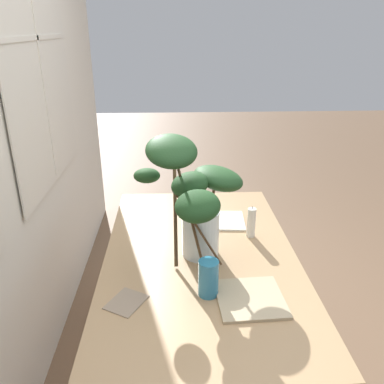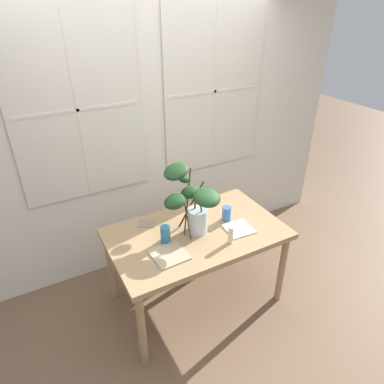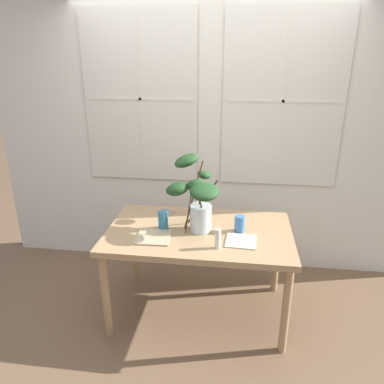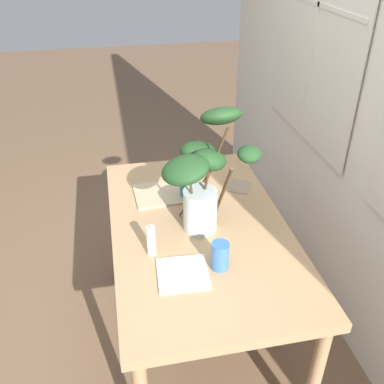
{
  "view_description": "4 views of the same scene",
  "coord_description": "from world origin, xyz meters",
  "px_view_note": "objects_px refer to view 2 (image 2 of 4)",
  "views": [
    {
      "loc": [
        -1.54,
        0.11,
        1.73
      ],
      "look_at": [
        -0.01,
        0.04,
        1.08
      ],
      "focal_mm": 36.84,
      "sensor_mm": 36.0,
      "label": 1
    },
    {
      "loc": [
        -1.14,
        -2.01,
        2.46
      ],
      "look_at": [
        -0.05,
        -0.01,
        1.16
      ],
      "focal_mm": 31.95,
      "sensor_mm": 36.0,
      "label": 2
    },
    {
      "loc": [
        0.28,
        -2.54,
        2.06
      ],
      "look_at": [
        -0.06,
        0.02,
        1.08
      ],
      "focal_mm": 33.94,
      "sensor_mm": 36.0,
      "label": 3
    },
    {
      "loc": [
        1.69,
        -0.38,
        2.06
      ],
      "look_at": [
        -0.01,
        -0.04,
        0.96
      ],
      "focal_mm": 40.25,
      "sensor_mm": 36.0,
      "label": 4
    }
  ],
  "objects_px": {
    "pillar_candle": "(231,235)",
    "drinking_glass_blue_left": "(165,235)",
    "vase_with_branches": "(192,202)",
    "drinking_glass_blue_right": "(227,214)",
    "dining_table": "(196,239)",
    "plate_square_left": "(169,255)",
    "plate_square_right": "(239,229)"
  },
  "relations": [
    {
      "from": "plate_square_right",
      "to": "vase_with_branches",
      "type": "bearing_deg",
      "value": 155.38
    },
    {
      "from": "pillar_candle",
      "to": "plate_square_right",
      "type": "bearing_deg",
      "value": 34.83
    },
    {
      "from": "pillar_candle",
      "to": "drinking_glass_blue_right",
      "type": "bearing_deg",
      "value": 62.0
    },
    {
      "from": "vase_with_branches",
      "to": "plate_square_left",
      "type": "xyz_separation_m",
      "value": [
        -0.3,
        -0.19,
        -0.28
      ]
    },
    {
      "from": "dining_table",
      "to": "drinking_glass_blue_left",
      "type": "relative_size",
      "value": 9.72
    },
    {
      "from": "dining_table",
      "to": "pillar_candle",
      "type": "distance_m",
      "value": 0.34
    },
    {
      "from": "plate_square_left",
      "to": "dining_table",
      "type": "bearing_deg",
      "value": 27.04
    },
    {
      "from": "vase_with_branches",
      "to": "drinking_glass_blue_left",
      "type": "relative_size",
      "value": 4.15
    },
    {
      "from": "drinking_glass_blue_left",
      "to": "plate_square_right",
      "type": "height_order",
      "value": "drinking_glass_blue_left"
    },
    {
      "from": "drinking_glass_blue_right",
      "to": "plate_square_right",
      "type": "relative_size",
      "value": 0.6
    },
    {
      "from": "drinking_glass_blue_left",
      "to": "vase_with_branches",
      "type": "bearing_deg",
      "value": 6.54
    },
    {
      "from": "dining_table",
      "to": "drinking_glass_blue_left",
      "type": "height_order",
      "value": "drinking_glass_blue_left"
    },
    {
      "from": "plate_square_left",
      "to": "vase_with_branches",
      "type": "bearing_deg",
      "value": 32.18
    },
    {
      "from": "vase_with_branches",
      "to": "drinking_glass_blue_right",
      "type": "bearing_deg",
      "value": 0.52
    },
    {
      "from": "drinking_glass_blue_left",
      "to": "pillar_candle",
      "type": "xyz_separation_m",
      "value": [
        0.45,
        -0.25,
        0.0
      ]
    },
    {
      "from": "dining_table",
      "to": "plate_square_left",
      "type": "distance_m",
      "value": 0.38
    },
    {
      "from": "drinking_glass_blue_left",
      "to": "plate_square_right",
      "type": "distance_m",
      "value": 0.63
    },
    {
      "from": "plate_square_left",
      "to": "pillar_candle",
      "type": "relative_size",
      "value": 1.55
    },
    {
      "from": "plate_square_right",
      "to": "pillar_candle",
      "type": "xyz_separation_m",
      "value": [
        -0.17,
        -0.11,
        0.07
      ]
    },
    {
      "from": "dining_table",
      "to": "plate_square_right",
      "type": "height_order",
      "value": "plate_square_right"
    },
    {
      "from": "pillar_candle",
      "to": "drinking_glass_blue_left",
      "type": "bearing_deg",
      "value": 150.82
    },
    {
      "from": "dining_table",
      "to": "drinking_glass_blue_left",
      "type": "bearing_deg",
      "value": -178.06
    },
    {
      "from": "drinking_glass_blue_left",
      "to": "dining_table",
      "type": "bearing_deg",
      "value": 1.94
    },
    {
      "from": "vase_with_branches",
      "to": "drinking_glass_blue_right",
      "type": "height_order",
      "value": "vase_with_branches"
    },
    {
      "from": "drinking_glass_blue_left",
      "to": "pillar_candle",
      "type": "bearing_deg",
      "value": -29.18
    },
    {
      "from": "drinking_glass_blue_right",
      "to": "plate_square_left",
      "type": "xyz_separation_m",
      "value": [
        -0.64,
        -0.19,
        -0.06
      ]
    },
    {
      "from": "drinking_glass_blue_left",
      "to": "plate_square_left",
      "type": "bearing_deg",
      "value": -105.13
    },
    {
      "from": "vase_with_branches",
      "to": "pillar_candle",
      "type": "height_order",
      "value": "vase_with_branches"
    },
    {
      "from": "plate_square_left",
      "to": "drinking_glass_blue_right",
      "type": "bearing_deg",
      "value": 16.51
    },
    {
      "from": "vase_with_branches",
      "to": "drinking_glass_blue_left",
      "type": "xyz_separation_m",
      "value": [
        -0.25,
        -0.03,
        -0.21
      ]
    },
    {
      "from": "dining_table",
      "to": "vase_with_branches",
      "type": "bearing_deg",
      "value": 147.73
    },
    {
      "from": "drinking_glass_blue_right",
      "to": "plate_square_left",
      "type": "relative_size",
      "value": 0.52
    }
  ]
}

